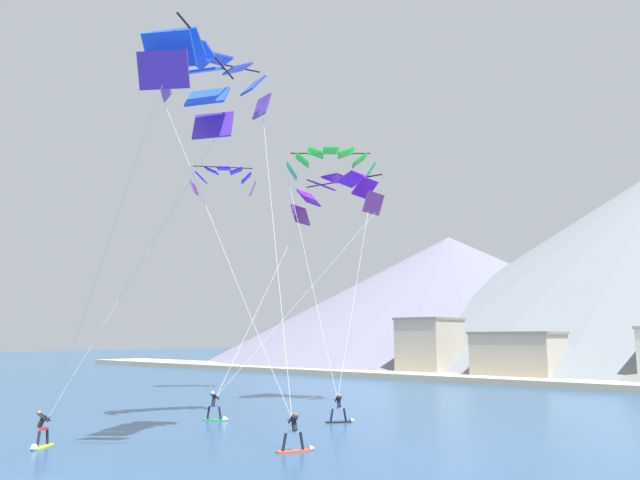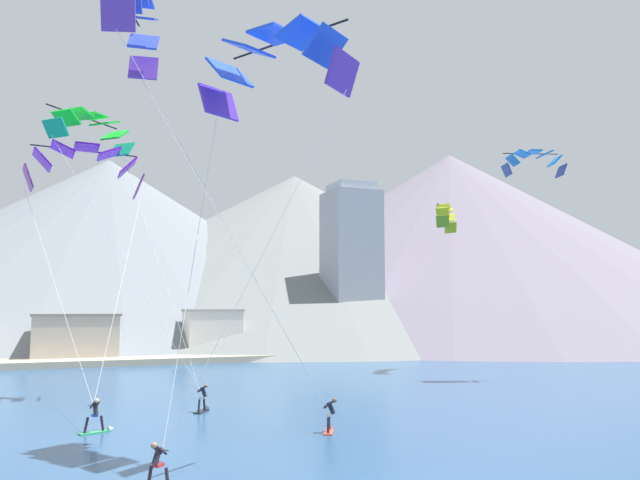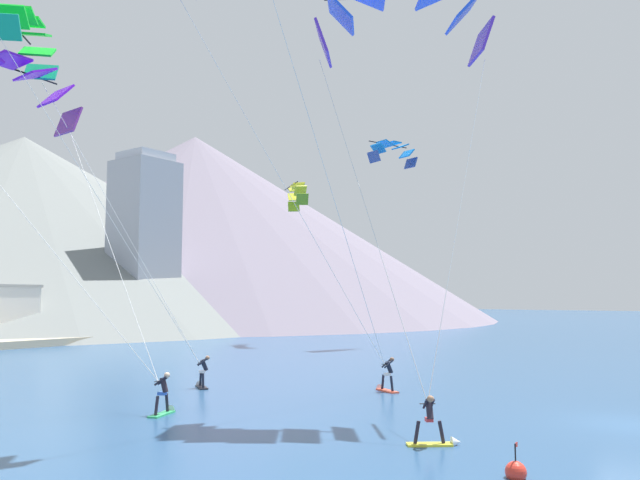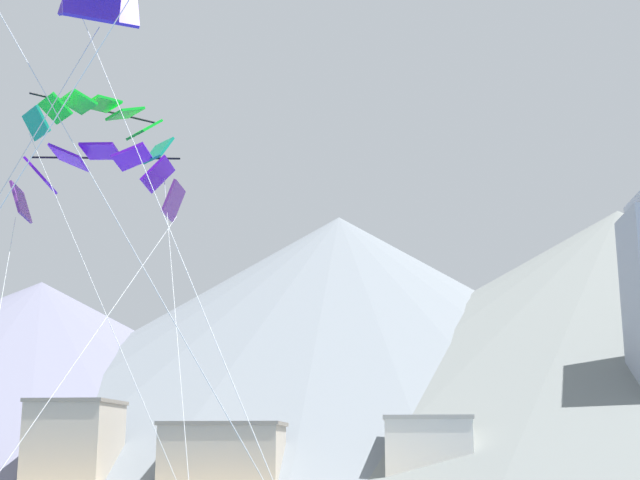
# 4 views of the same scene
# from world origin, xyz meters

# --- Properties ---
(kitesurfer_near_lead) EXTENTS (1.77, 0.97, 1.78)m
(kitesurfer_near_lead) POSITION_xyz_m (-8.81, 15.55, 0.54)
(kitesurfer_near_lead) COLOR #33B266
(kitesurfer_near_lead) RESTS_ON ground
(kitesurfer_near_trail) EXTENTS (1.30, 1.67, 1.73)m
(kitesurfer_near_trail) POSITION_xyz_m (-2.75, 19.88, 0.52)
(kitesurfer_near_trail) COLOR black
(kitesurfer_near_trail) RESTS_ON ground
(kitesurfer_mid_center) EXTENTS (1.40, 1.61, 1.69)m
(kitesurfer_mid_center) POSITION_xyz_m (-7.23, 4.36, 0.48)
(kitesurfer_mid_center) COLOR yellow
(kitesurfer_mid_center) RESTS_ON ground
(kitesurfer_far_left) EXTENTS (1.12, 1.74, 1.76)m
(kitesurfer_far_left) POSITION_xyz_m (1.85, 11.49, 0.54)
(kitesurfer_far_left) COLOR #E54C33
(kitesurfer_far_left) RESTS_ON ground
(parafoil_kite_near_lead) EXTENTS (7.89, 13.21, 16.00)m
(parafoil_kite_near_lead) POSITION_xyz_m (-9.71, 27.47, 16.02)
(parafoil_kite_near_lead) COLOR #782F8D
(parafoil_kite_near_trail) EXTENTS (9.52, 9.80, 17.97)m
(parafoil_kite_near_trail) POSITION_xyz_m (-9.44, 26.60, 18.37)
(parafoil_kite_near_trail) COLOR #119B6F
(parafoil_kite_mid_center) EXTENTS (8.12, 7.46, 17.28)m
(parafoil_kite_mid_center) POSITION_xyz_m (-2.19, 8.13, 17.26)
(parafoil_kite_mid_center) COLOR #532ABA
(parafoil_kite_far_left) EXTENTS (11.25, 7.04, 20.66)m
(parafoil_kite_far_left) POSITION_xyz_m (-7.82, 14.10, 20.69)
(parafoil_kite_far_left) COLOR #6034AA
(parafoil_kite_distant_mid_solo) EXTENTS (5.42, 5.54, 2.66)m
(parafoil_kite_distant_mid_solo) POSITION_xyz_m (-24.15, 27.92, 19.90)
(parafoil_kite_distant_mid_solo) COLOR purple
(shoreline_strip) EXTENTS (180.00, 10.00, 0.70)m
(shoreline_strip) POSITION_xyz_m (0.00, 56.10, 0.35)
(shoreline_strip) COLOR #BCAD8E
(shoreline_strip) RESTS_ON ground
(shore_building_promenade_mid) EXTENTS (9.34, 6.12, 5.47)m
(shore_building_promenade_mid) POSITION_xyz_m (-9.56, 58.17, 2.75)
(shore_building_promenade_mid) COLOR #B7AD9E
(shore_building_promenade_mid) RESTS_ON ground
(shore_building_quay_east) EXTENTS (6.40, 7.23, 7.30)m
(shore_building_quay_east) POSITION_xyz_m (-22.02, 59.87, 3.66)
(shore_building_quay_east) COLOR #B7AD9E
(shore_building_quay_east) RESTS_ON ground
(mountain_peak_west_ridge) EXTENTS (96.62, 96.62, 24.76)m
(mountain_peak_west_ridge) POSITION_xyz_m (-42.75, 100.54, 12.38)
(mountain_peak_west_ridge) COLOR slate
(mountain_peak_west_ridge) RESTS_ON ground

